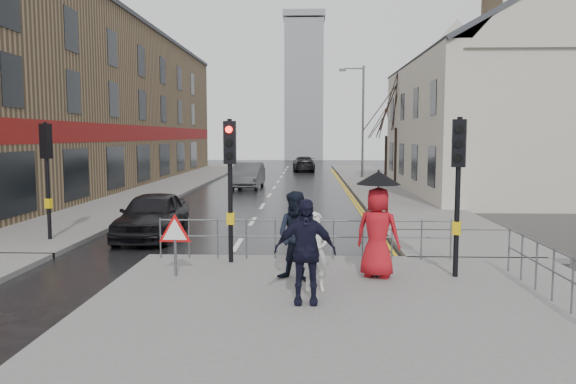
# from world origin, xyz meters

# --- Properties ---
(ground) EXTENTS (120.00, 120.00, 0.00)m
(ground) POSITION_xyz_m (0.00, 0.00, 0.00)
(ground) COLOR black
(ground) RESTS_ON ground
(near_pavement) EXTENTS (10.00, 9.00, 0.14)m
(near_pavement) POSITION_xyz_m (3.00, -3.50, 0.07)
(near_pavement) COLOR #605E5B
(near_pavement) RESTS_ON ground
(left_pavement) EXTENTS (4.00, 44.00, 0.14)m
(left_pavement) POSITION_xyz_m (-6.50, 23.00, 0.07)
(left_pavement) COLOR #605E5B
(left_pavement) RESTS_ON ground
(right_pavement) EXTENTS (4.00, 40.00, 0.14)m
(right_pavement) POSITION_xyz_m (6.50, 25.00, 0.07)
(right_pavement) COLOR #605E5B
(right_pavement) RESTS_ON ground
(pavement_bridge_right) EXTENTS (4.00, 4.20, 0.14)m
(pavement_bridge_right) POSITION_xyz_m (6.50, 3.00, 0.07)
(pavement_bridge_right) COLOR #605E5B
(pavement_bridge_right) RESTS_ON ground
(building_left_terrace) EXTENTS (8.00, 42.00, 10.00)m
(building_left_terrace) POSITION_xyz_m (-12.00, 22.00, 5.00)
(building_left_terrace) COLOR #776245
(building_left_terrace) RESTS_ON ground
(building_right_cream) EXTENTS (9.00, 16.40, 10.10)m
(building_right_cream) POSITION_xyz_m (12.00, 18.00, 4.78)
(building_right_cream) COLOR #BEB5A6
(building_right_cream) RESTS_ON ground
(church_tower) EXTENTS (5.00, 5.00, 18.00)m
(church_tower) POSITION_xyz_m (1.50, 62.00, 9.00)
(church_tower) COLOR gray
(church_tower) RESTS_ON ground
(traffic_signal_near_left) EXTENTS (0.28, 0.27, 3.40)m
(traffic_signal_near_left) POSITION_xyz_m (0.20, 0.20, 2.46)
(traffic_signal_near_left) COLOR black
(traffic_signal_near_left) RESTS_ON near_pavement
(traffic_signal_near_right) EXTENTS (0.34, 0.33, 3.40)m
(traffic_signal_near_right) POSITION_xyz_m (5.20, -1.00, 2.46)
(traffic_signal_near_right) COLOR black
(traffic_signal_near_right) RESTS_ON near_pavement
(traffic_signal_far_left) EXTENTS (0.34, 0.33, 3.40)m
(traffic_signal_far_left) POSITION_xyz_m (-5.50, 3.00, 2.46)
(traffic_signal_far_left) COLOR black
(traffic_signal_far_left) RESTS_ON left_pavement
(guard_railing_front) EXTENTS (7.14, 0.04, 1.00)m
(guard_railing_front) POSITION_xyz_m (1.95, 0.60, 0.86)
(guard_railing_front) COLOR #595B5E
(guard_railing_front) RESTS_ON near_pavement
(guard_railing_side) EXTENTS (0.04, 4.54, 1.00)m
(guard_railing_side) POSITION_xyz_m (6.50, -2.75, 0.84)
(guard_railing_side) COLOR #595B5E
(guard_railing_side) RESTS_ON near_pavement
(warning_sign) EXTENTS (0.80, 0.07, 1.35)m
(warning_sign) POSITION_xyz_m (-0.80, -1.21, 1.04)
(warning_sign) COLOR #595B5E
(warning_sign) RESTS_ON near_pavement
(street_lamp) EXTENTS (1.83, 0.25, 8.00)m
(street_lamp) POSITION_xyz_m (5.82, 28.00, 4.71)
(street_lamp) COLOR #595B5E
(street_lamp) RESTS_ON right_pavement
(tree_near) EXTENTS (2.40, 2.40, 6.58)m
(tree_near) POSITION_xyz_m (7.50, 22.00, 5.14)
(tree_near) COLOR black
(tree_near) RESTS_ON right_pavement
(tree_far) EXTENTS (2.40, 2.40, 5.64)m
(tree_far) POSITION_xyz_m (8.00, 30.00, 4.42)
(tree_far) COLOR black
(tree_far) RESTS_ON right_pavement
(pedestrian_a) EXTENTS (0.61, 0.45, 1.54)m
(pedestrian_a) POSITION_xyz_m (2.19, -2.20, 0.91)
(pedestrian_a) COLOR silver
(pedestrian_a) RESTS_ON near_pavement
(pedestrian_b) EXTENTS (1.11, 1.00, 1.87)m
(pedestrian_b) POSITION_xyz_m (1.82, -1.46, 1.07)
(pedestrian_b) COLOR black
(pedestrian_b) RESTS_ON near_pavement
(pedestrian_with_umbrella) EXTENTS (1.10, 0.96, 2.27)m
(pedestrian_with_umbrella) POSITION_xyz_m (3.52, -1.11, 1.32)
(pedestrian_with_umbrella) COLOR #AE141C
(pedestrian_with_umbrella) RESTS_ON near_pavement
(pedestrian_d) EXTENTS (1.11, 0.47, 1.90)m
(pedestrian_d) POSITION_xyz_m (1.98, -3.04, 1.09)
(pedestrian_d) COLOR black
(pedestrian_d) RESTS_ON near_pavement
(car_parked) EXTENTS (1.72, 4.20, 1.43)m
(car_parked) POSITION_xyz_m (-2.75, 4.00, 0.71)
(car_parked) COLOR black
(car_parked) RESTS_ON ground
(car_mid) EXTENTS (1.78, 4.71, 1.53)m
(car_mid) POSITION_xyz_m (-1.59, 20.73, 0.77)
(car_mid) COLOR #404244
(car_mid) RESTS_ON ground
(car_far) EXTENTS (2.12, 4.66, 1.32)m
(car_far) POSITION_xyz_m (1.67, 36.76, 0.66)
(car_far) COLOR black
(car_far) RESTS_ON ground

